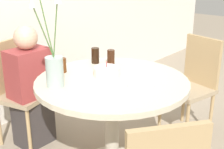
{
  "coord_description": "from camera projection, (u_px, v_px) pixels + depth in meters",
  "views": [
    {
      "loc": [
        -1.66,
        -1.4,
        1.57
      ],
      "look_at": [
        0.0,
        0.0,
        0.79
      ],
      "focal_mm": 50.0,
      "sensor_mm": 36.0,
      "label": 1
    }
  ],
  "objects": [
    {
      "name": "chair_far_back",
      "position": [
        16.0,
        86.0,
        2.78
      ],
      "size": [
        0.49,
        0.49,
        0.93
      ],
      "rotation": [
        0.0,
        0.0,
        0.25
      ],
      "color": "#9E896B",
      "rests_on": "ground_plane"
    },
    {
      "name": "chair_near_front",
      "position": [
        193.0,
        80.0,
        2.92
      ],
      "size": [
        0.48,
        0.48,
        0.93
      ],
      "rotation": [
        0.0,
        0.0,
        4.48
      ],
      "color": "#9E896B",
      "rests_on": "ground_plane"
    },
    {
      "name": "flower_vase",
      "position": [
        53.0,
        61.0,
        2.12
      ],
      "size": [
        0.24,
        0.18,
        0.72
      ],
      "color": "#9EB2AD",
      "rests_on": "dining_table"
    },
    {
      "name": "birthday_cake",
      "position": [
        107.0,
        72.0,
        2.38
      ],
      "size": [
        0.2,
        0.2,
        0.12
      ],
      "color": "white",
      "rests_on": "dining_table"
    },
    {
      "name": "side_plate",
      "position": [
        141.0,
        85.0,
        2.2
      ],
      "size": [
        0.19,
        0.19,
        0.01
      ],
      "color": "white",
      "rests_on": "dining_table"
    },
    {
      "name": "dining_table",
      "position": [
        112.0,
        96.0,
        2.36
      ],
      "size": [
        1.15,
        1.15,
        0.75
      ],
      "color": "beige",
      "rests_on": "ground_plane"
    },
    {
      "name": "drink_glass_0",
      "position": [
        95.0,
        56.0,
        2.68
      ],
      "size": [
        0.07,
        0.07,
        0.13
      ],
      "color": "black",
      "rests_on": "dining_table"
    },
    {
      "name": "drink_glass_1",
      "position": [
        111.0,
        58.0,
        2.62
      ],
      "size": [
        0.06,
        0.06,
        0.13
      ],
      "color": "#33190C",
      "rests_on": "dining_table"
    },
    {
      "name": "person_boy",
      "position": [
        31.0,
        91.0,
        2.72
      ],
      "size": [
        0.34,
        0.24,
        1.09
      ],
      "color": "#383333",
      "rests_on": "ground_plane"
    },
    {
      "name": "drink_glass_2",
      "position": [
        62.0,
        65.0,
        2.46
      ],
      "size": [
        0.06,
        0.06,
        0.11
      ],
      "color": "#51280F",
      "rests_on": "dining_table"
    }
  ]
}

